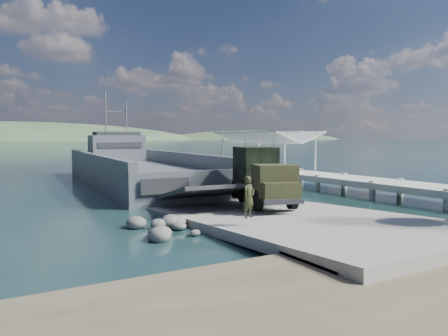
% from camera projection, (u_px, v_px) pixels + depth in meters
% --- Properties ---
extents(ground, '(1400.00, 1400.00, 0.00)m').
position_uv_depth(ground, '(285.00, 223.00, 23.76)').
color(ground, '#163435').
rests_on(ground, ground).
extents(boat_ramp, '(10.00, 18.00, 0.50)m').
position_uv_depth(boat_ramp, '(297.00, 221.00, 22.88)').
color(boat_ramp, slate).
rests_on(boat_ramp, ground).
extents(shoreline_rocks, '(3.20, 5.60, 0.90)m').
position_uv_depth(shoreline_rocks, '(177.00, 234.00, 21.08)').
color(shoreline_rocks, '#585855').
rests_on(shoreline_rocks, ground).
extents(distant_headlands, '(1000.00, 240.00, 48.00)m').
position_uv_depth(distant_headlands, '(32.00, 140.00, 531.69)').
color(distant_headlands, '#345132').
rests_on(distant_headlands, ground).
extents(pier, '(6.40, 44.00, 6.10)m').
position_uv_depth(pier, '(272.00, 166.00, 46.35)').
color(pier, '#B8B8AD').
rests_on(pier, ground).
extents(landing_craft, '(11.78, 37.03, 10.84)m').
position_uv_depth(landing_craft, '(139.00, 175.00, 43.62)').
color(landing_craft, '#4E555C').
rests_on(landing_craft, ground).
extents(military_truck, '(4.44, 7.88, 3.51)m').
position_uv_depth(military_truck, '(261.00, 175.00, 27.45)').
color(military_truck, black).
rests_on(military_truck, boat_ramp).
extents(soldier, '(0.83, 0.67, 1.96)m').
position_uv_depth(soldier, '(249.00, 205.00, 20.47)').
color(soldier, '#1F311B').
rests_on(soldier, boat_ramp).
extents(sailboat_near, '(2.12, 5.23, 6.19)m').
position_uv_depth(sailboat_near, '(224.00, 168.00, 61.23)').
color(sailboat_near, silver).
rests_on(sailboat_near, ground).
extents(sailboat_far, '(1.89, 5.29, 6.33)m').
position_uv_depth(sailboat_far, '(238.00, 166.00, 63.91)').
color(sailboat_far, silver).
rests_on(sailboat_far, ground).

